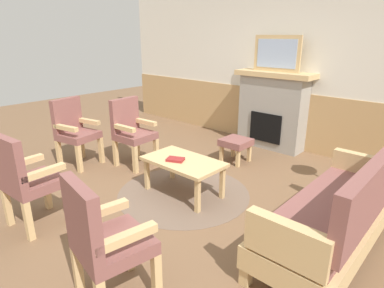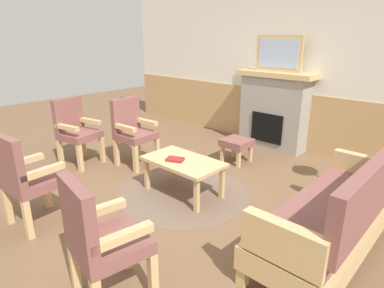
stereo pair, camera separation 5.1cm
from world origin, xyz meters
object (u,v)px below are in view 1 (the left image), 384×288
framed_picture (277,54)px  footstool (236,144)px  fireplace (272,110)px  armchair_by_window_left (74,129)px  couch (337,213)px  coffee_table (183,164)px  book_on_table (175,159)px  armchair_near_fireplace (131,129)px  armchair_front_left (103,238)px  armchair_front_center (26,177)px

framed_picture → footstool: 1.60m
fireplace → armchair_by_window_left: size_ratio=1.33×
couch → coffee_table: (-1.76, -0.07, -0.01)m
book_on_table → armchair_near_fireplace: bearing=167.2°
framed_picture → book_on_table: 2.59m
armchair_front_left → coffee_table: bearing=115.6°
fireplace → couch: size_ratio=0.72×
framed_picture → armchair_front_center: framed_picture is taller
footstool → armchair_by_window_left: 2.39m
framed_picture → book_on_table: bearing=-88.9°
footstool → armchair_front_left: (0.90, -2.88, 0.25)m
armchair_by_window_left → book_on_table: bearing=9.2°
fireplace → framed_picture: (0.00, 0.00, 0.91)m
book_on_table → footstool: 1.38m
framed_picture → armchair_front_left: bearing=-77.4°
fireplace → footstool: size_ratio=3.25×
fireplace → framed_picture: 0.91m
fireplace → armchair_by_window_left: fireplace is taller
armchair_front_center → coffee_table: bearing=67.3°
footstool → armchair_front_center: armchair_front_center is taller
framed_picture → armchair_by_window_left: (-1.75, -2.63, -1.02)m
book_on_table → armchair_by_window_left: 1.82m
armchair_by_window_left → armchair_front_center: (1.20, -1.17, 0.00)m
armchair_front_center → footstool: bearing=79.9°
couch → coffee_table: 1.76m
footstool → armchair_near_fireplace: bearing=-134.4°
fireplace → armchair_near_fireplace: size_ratio=1.33×
coffee_table → armchair_near_fireplace: size_ratio=0.98×
armchair_front_center → armchair_by_window_left: bearing=135.8°
armchair_front_left → armchair_front_center: 1.41m
framed_picture → couch: bearing=-49.7°
footstool → armchair_front_center: size_ratio=0.41×
fireplace → framed_picture: framed_picture is taller
footstool → armchair_near_fireplace: (-1.08, -1.11, 0.25)m
couch → footstool: size_ratio=4.50×
armchair_front_left → fireplace: bearing=102.6°
fireplace → framed_picture: bearing=90.0°
armchair_front_left → book_on_table: bearing=118.4°
armchair_near_fireplace → armchair_front_left: 2.66m
couch → armchair_by_window_left: size_ratio=1.84×
book_on_table → armchair_front_left: 1.72m
armchair_front_center → couch: bearing=33.7°
armchair_near_fireplace → armchair_front_center: same height
armchair_near_fireplace → armchair_front_center: (0.58, -1.72, 0.00)m
armchair_front_left → footstool: bearing=107.4°
fireplace → armchair_front_left: 3.94m
coffee_table → armchair_front_left: armchair_front_left is taller
coffee_table → book_on_table: book_on_table is taller
fireplace → book_on_table: size_ratio=6.54×
framed_picture → armchair_front_left: size_ratio=0.82×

